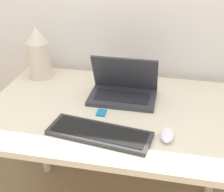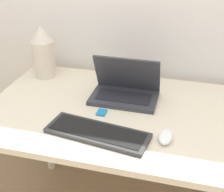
{
  "view_description": "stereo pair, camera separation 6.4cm",
  "coord_description": "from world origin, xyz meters",
  "px_view_note": "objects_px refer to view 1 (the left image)",
  "views": [
    {
      "loc": [
        0.24,
        -0.82,
        1.52
      ],
      "look_at": [
        -0.0,
        0.33,
        0.87
      ],
      "focal_mm": 50.0,
      "sensor_mm": 36.0,
      "label": 1
    },
    {
      "loc": [
        0.3,
        -0.81,
        1.52
      ],
      "look_at": [
        -0.0,
        0.33,
        0.87
      ],
      "focal_mm": 50.0,
      "sensor_mm": 36.0,
      "label": 2
    }
  ],
  "objects_px": {
    "mouse": "(167,135)",
    "vase": "(38,53)",
    "laptop": "(123,89)",
    "keyboard": "(99,133)",
    "mp3_player": "(101,113)"
  },
  "relations": [
    {
      "from": "keyboard",
      "to": "vase",
      "type": "relative_size",
      "value": 1.52
    },
    {
      "from": "keyboard",
      "to": "mp3_player",
      "type": "relative_size",
      "value": 8.35
    },
    {
      "from": "laptop",
      "to": "mp3_player",
      "type": "height_order",
      "value": "laptop"
    },
    {
      "from": "vase",
      "to": "laptop",
      "type": "bearing_deg",
      "value": -15.55
    },
    {
      "from": "mouse",
      "to": "laptop",
      "type": "bearing_deg",
      "value": 128.05
    },
    {
      "from": "keyboard",
      "to": "vase",
      "type": "distance_m",
      "value": 0.66
    },
    {
      "from": "mouse",
      "to": "vase",
      "type": "xyz_separation_m",
      "value": [
        -0.72,
        0.43,
        0.13
      ]
    },
    {
      "from": "keyboard",
      "to": "mouse",
      "type": "bearing_deg",
      "value": 7.98
    },
    {
      "from": "laptop",
      "to": "keyboard",
      "type": "height_order",
      "value": "laptop"
    },
    {
      "from": "laptop",
      "to": "mouse",
      "type": "distance_m",
      "value": 0.37
    },
    {
      "from": "mp3_player",
      "to": "keyboard",
      "type": "bearing_deg",
      "value": -79.34
    },
    {
      "from": "mp3_player",
      "to": "vase",
      "type": "bearing_deg",
      "value": 143.97
    },
    {
      "from": "laptop",
      "to": "keyboard",
      "type": "xyz_separation_m",
      "value": [
        -0.04,
        -0.33,
        -0.04
      ]
    },
    {
      "from": "keyboard",
      "to": "mouse",
      "type": "distance_m",
      "value": 0.27
    },
    {
      "from": "mouse",
      "to": "vase",
      "type": "bearing_deg",
      "value": 149.18
    }
  ]
}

